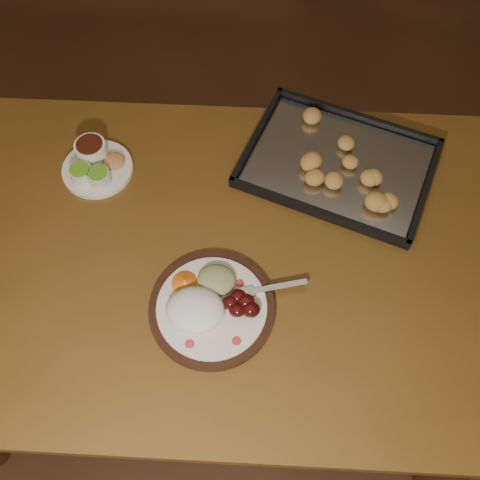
{
  "coord_description": "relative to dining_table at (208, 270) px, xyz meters",
  "views": [
    {
      "loc": [
        0.31,
        -0.58,
        1.84
      ],
      "look_at": [
        0.26,
        0.02,
        0.77
      ],
      "focal_mm": 40.0,
      "sensor_mm": 36.0,
      "label": 1
    }
  ],
  "objects": [
    {
      "name": "condiment_saucer",
      "position": [
        -0.3,
        0.21,
        0.12
      ],
      "size": [
        0.18,
        0.18,
        0.06
      ],
      "rotation": [
        0.0,
        0.0,
        0.15
      ],
      "color": "white",
      "rests_on": "dining_table"
    },
    {
      "name": "dinner_plate",
      "position": [
        0.02,
        -0.14,
        0.12
      ],
      "size": [
        0.34,
        0.27,
        0.06
      ],
      "rotation": [
        0.0,
        0.0,
        0.3
      ],
      "color": "black",
      "rests_on": "dining_table"
    },
    {
      "name": "ground",
      "position": [
        -0.18,
        0.01,
        -0.65
      ],
      "size": [
        4.0,
        4.0,
        0.0
      ],
      "primitive_type": "plane",
      "color": "#55331D",
      "rests_on": "ground"
    },
    {
      "name": "dining_table",
      "position": [
        0.0,
        0.0,
        0.0
      ],
      "size": [
        1.52,
        0.94,
        0.75
      ],
      "rotation": [
        0.0,
        0.0,
        0.02
      ],
      "color": "brown",
      "rests_on": "ground"
    },
    {
      "name": "baking_tray",
      "position": [
        0.31,
        0.27,
        0.11
      ],
      "size": [
        0.54,
        0.47,
        0.05
      ],
      "rotation": [
        0.0,
        0.0,
        -0.33
      ],
      "color": "black",
      "rests_on": "dining_table"
    }
  ]
}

